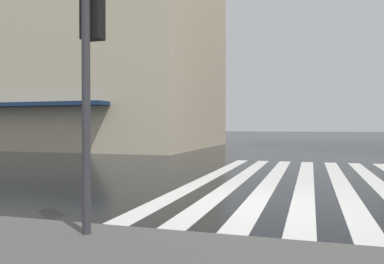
% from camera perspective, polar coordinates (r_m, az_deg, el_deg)
% --- Properties ---
extents(ground_plane, '(220.00, 220.00, 0.00)m').
position_cam_1_polar(ground_plane, '(8.66, 9.61, -10.29)').
color(ground_plane, black).
extents(zebra_crossing, '(13.00, 7.50, 0.01)m').
position_cam_1_polar(zebra_crossing, '(12.54, 18.38, -6.81)').
color(zebra_crossing, silver).
rests_on(zebra_crossing, ground_plane).
extents(haussmann_block_mid, '(16.19, 25.22, 20.50)m').
position_cam_1_polar(haussmann_block_mid, '(35.86, -18.66, 14.33)').
color(haussmann_block_mid, beige).
rests_on(haussmann_block_mid, ground_plane).
extents(traffic_signal_post, '(0.44, 0.30, 3.62)m').
position_cam_1_polar(traffic_signal_post, '(5.94, -14.49, 11.36)').
color(traffic_signal_post, '#333338').
rests_on(traffic_signal_post, sidewalk_pavement).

